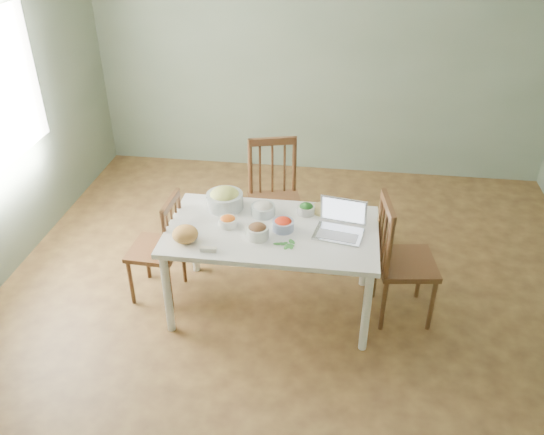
# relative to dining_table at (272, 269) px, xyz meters

# --- Properties ---
(floor) EXTENTS (5.00, 5.00, 0.00)m
(floor) POSITION_rel_dining_table_xyz_m (0.19, 0.04, -0.37)
(floor) COLOR #442C1A
(floor) RESTS_ON ground
(wall_back) EXTENTS (5.00, 0.00, 2.70)m
(wall_back) POSITION_rel_dining_table_xyz_m (0.19, 2.54, 0.98)
(wall_back) COLOR #596955
(wall_back) RESTS_ON ground
(dining_table) EXTENTS (1.57, 0.88, 0.74)m
(dining_table) POSITION_rel_dining_table_xyz_m (0.00, 0.00, 0.00)
(dining_table) COLOR white
(dining_table) RESTS_ON floor
(chair_far) EXTENTS (0.56, 0.54, 1.04)m
(chair_far) POSITION_rel_dining_table_xyz_m (-0.08, 0.78, 0.15)
(chair_far) COLOR #50331F
(chair_far) RESTS_ON floor
(chair_left) EXTENTS (0.40, 0.42, 0.91)m
(chair_left) POSITION_rel_dining_table_xyz_m (-0.95, 0.04, 0.09)
(chair_left) COLOR #50331F
(chair_left) RESTS_ON floor
(chair_right) EXTENTS (0.49, 0.50, 1.01)m
(chair_right) POSITION_rel_dining_table_xyz_m (1.02, 0.06, 0.14)
(chair_right) COLOR #50331F
(chair_right) RESTS_ON floor
(bread_boule) EXTENTS (0.24, 0.24, 0.12)m
(bread_boule) POSITION_rel_dining_table_xyz_m (-0.59, -0.25, 0.43)
(bread_boule) COLOR gold
(bread_boule) RESTS_ON dining_table
(butter_stick) EXTENTS (0.12, 0.04, 0.03)m
(butter_stick) POSITION_rel_dining_table_xyz_m (-0.40, -0.35, 0.38)
(butter_stick) COLOR white
(butter_stick) RESTS_ON dining_table
(bowl_squash) EXTENTS (0.34, 0.34, 0.17)m
(bowl_squash) POSITION_rel_dining_table_xyz_m (-0.41, 0.26, 0.45)
(bowl_squash) COLOR #C0BF5C
(bowl_squash) RESTS_ON dining_table
(bowl_carrot) EXTENTS (0.15, 0.15, 0.08)m
(bowl_carrot) POSITION_rel_dining_table_xyz_m (-0.33, 0.00, 0.41)
(bowl_carrot) COLOR orange
(bowl_carrot) RESTS_ON dining_table
(bowl_onion) EXTENTS (0.22, 0.22, 0.10)m
(bowl_onion) POSITION_rel_dining_table_xyz_m (-0.10, 0.20, 0.42)
(bowl_onion) COLOR silver
(bowl_onion) RESTS_ON dining_table
(bowl_mushroom) EXTENTS (0.18, 0.18, 0.11)m
(bowl_mushroom) POSITION_rel_dining_table_xyz_m (-0.09, -0.13, 0.42)
(bowl_mushroom) COLOR #462F21
(bowl_mushroom) RESTS_ON dining_table
(bowl_redpep) EXTENTS (0.20, 0.20, 0.09)m
(bowl_redpep) POSITION_rel_dining_table_xyz_m (0.08, 0.00, 0.42)
(bowl_redpep) COLOR red
(bowl_redpep) RESTS_ON dining_table
(bowl_broccoli) EXTENTS (0.17, 0.17, 0.09)m
(bowl_broccoli) POSITION_rel_dining_table_xyz_m (0.23, 0.26, 0.41)
(bowl_broccoli) COLOR #0E4810
(bowl_broccoli) RESTS_ON dining_table
(flatbread) EXTENTS (0.28, 0.28, 0.02)m
(flatbread) POSITION_rel_dining_table_xyz_m (0.37, 0.33, 0.38)
(flatbread) COLOR tan
(flatbread) RESTS_ON dining_table
(basil_bunch) EXTENTS (0.18, 0.18, 0.02)m
(basil_bunch) POSITION_rel_dining_table_xyz_m (0.11, -0.19, 0.38)
(basil_bunch) COLOR #267A2C
(basil_bunch) RESTS_ON dining_table
(laptop) EXTENTS (0.39, 0.34, 0.24)m
(laptop) POSITION_rel_dining_table_xyz_m (0.49, -0.01, 0.49)
(laptop) COLOR silver
(laptop) RESTS_ON dining_table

